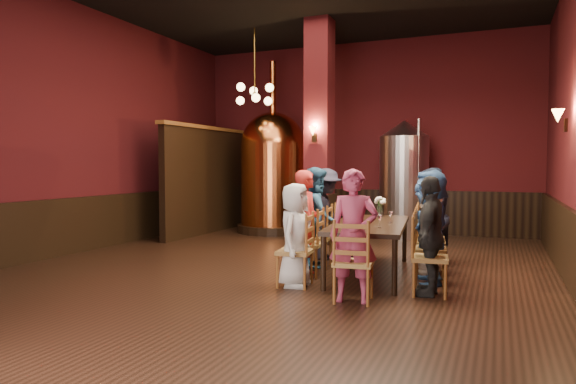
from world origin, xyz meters
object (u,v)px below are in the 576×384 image
at_px(person_2, 317,217).
at_px(copper_kettle, 273,170).
at_px(person_1, 307,223).
at_px(steel_vessel, 404,179).
at_px(dining_table, 369,227).
at_px(rose_vase, 380,203).
at_px(person_0, 295,235).

height_order(person_2, copper_kettle, copper_kettle).
xyz_separation_m(person_1, steel_vessel, (0.60, 4.50, 0.52)).
distance_m(dining_table, rose_vase, 1.00).
bearing_deg(person_1, person_0, 165.51).
distance_m(person_1, copper_kettle, 4.88).
height_order(person_0, steel_vessel, steel_vessel).
xyz_separation_m(dining_table, person_0, (-0.73, -1.09, -0.01)).
relative_size(person_0, copper_kettle, 0.34).
bearing_deg(rose_vase, dining_table, -86.71).
height_order(dining_table, rose_vase, rose_vase).
height_order(dining_table, steel_vessel, steel_vessel).
height_order(person_1, rose_vase, person_1).
bearing_deg(person_1, copper_kettle, 8.63).
bearing_deg(dining_table, person_2, 158.78).
xyz_separation_m(dining_table, rose_vase, (-0.06, 0.96, 0.28)).
bearing_deg(rose_vase, person_0, -108.12).
bearing_deg(rose_vase, person_2, -138.41).
height_order(person_0, copper_kettle, copper_kettle).
bearing_deg(copper_kettle, steel_vessel, 5.77).
relative_size(steel_vessel, rose_vase, 7.74).
xyz_separation_m(person_0, steel_vessel, (0.52, 5.16, 0.60)).
relative_size(person_1, steel_vessel, 0.59).
bearing_deg(rose_vase, steel_vessel, 92.78).
xyz_separation_m(person_1, person_2, (-0.08, 0.66, 0.02)).
distance_m(steel_vessel, rose_vase, 3.13).
distance_m(dining_table, person_2, 0.92).
height_order(person_0, rose_vase, person_0).
xyz_separation_m(person_0, person_1, (-0.08, 0.67, 0.08)).
relative_size(copper_kettle, steel_vessel, 1.56).
distance_m(person_1, steel_vessel, 4.57).
bearing_deg(person_0, dining_table, -35.73).
relative_size(person_1, copper_kettle, 0.38).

